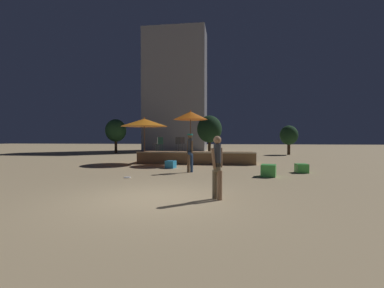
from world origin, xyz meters
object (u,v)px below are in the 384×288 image
at_px(bistro_chair_3, 179,143).
at_px(background_tree_2, 289,135).
at_px(patio_umbrella_1, 191,116).
at_px(background_tree_1, 209,129).
at_px(cube_seat_0, 269,171).
at_px(person_1, 190,150).
at_px(bistro_chair_2, 183,142).
at_px(patio_umbrella_0, 144,123).
at_px(bistro_chair_1, 157,142).
at_px(cube_seat_2, 302,168).
at_px(frisbee_disc, 127,177).
at_px(background_tree_0, 116,131).
at_px(cube_seat_1, 171,164).
at_px(bistro_chair_0, 160,143).
at_px(person_0, 217,166).

bearing_deg(bistro_chair_3, background_tree_2, 3.64).
xyz_separation_m(patio_umbrella_1, background_tree_1, (0.55, 9.28, -0.52)).
distance_m(cube_seat_0, person_1, 3.62).
relative_size(cube_seat_0, person_1, 0.39).
bearing_deg(bistro_chair_2, bistro_chair_3, -126.19).
xyz_separation_m(patio_umbrella_0, bistro_chair_1, (0.48, 1.22, -1.27)).
distance_m(cube_seat_2, bistro_chair_1, 9.34).
height_order(frisbee_disc, background_tree_2, background_tree_2).
bearing_deg(cube_seat_2, background_tree_0, 137.75).
distance_m(cube_seat_1, frisbee_disc, 3.65).
distance_m(patio_umbrella_1, bistro_chair_1, 3.26).
bearing_deg(patio_umbrella_1, bistro_chair_2, 114.17).
bearing_deg(bistro_chair_3, bistro_chair_1, 122.65).
distance_m(bistro_chair_1, background_tree_2, 13.72).
relative_size(cube_seat_1, background_tree_2, 0.20).
distance_m(cube_seat_0, cube_seat_1, 5.26).
distance_m(bistro_chair_0, background_tree_0, 12.77).
bearing_deg(bistro_chair_2, cube_seat_0, -83.58).
relative_size(bistro_chair_2, background_tree_2, 0.32).
distance_m(patio_umbrella_0, person_0, 10.35).
bearing_deg(cube_seat_2, background_tree_1, 112.16).
relative_size(cube_seat_0, bistro_chair_0, 0.78).
bearing_deg(cube_seat_1, bistro_chair_2, 90.62).
bearing_deg(cube_seat_1, person_0, -67.96).
relative_size(person_0, person_1, 0.92).
xyz_separation_m(cube_seat_2, background_tree_2, (2.49, 13.18, 1.65)).
bearing_deg(background_tree_1, cube_seat_0, -76.34).
distance_m(cube_seat_0, bistro_chair_1, 8.76).
relative_size(cube_seat_0, background_tree_1, 0.19).
height_order(patio_umbrella_0, bistro_chair_3, patio_umbrella_0).
relative_size(patio_umbrella_1, bistro_chair_3, 3.68).
bearing_deg(cube_seat_0, cube_seat_1, 152.98).
xyz_separation_m(person_0, person_1, (-1.44, 5.14, 0.15)).
relative_size(cube_seat_2, bistro_chair_1, 0.60).
relative_size(cube_seat_1, cube_seat_2, 1.04).
height_order(person_1, bistro_chair_1, person_1).
bearing_deg(patio_umbrella_0, patio_umbrella_1, -1.63).
relative_size(cube_seat_1, person_0, 0.34).
bearing_deg(bistro_chair_0, person_1, 87.17).
bearing_deg(bistro_chair_0, background_tree_0, -87.71).
height_order(patio_umbrella_1, frisbee_disc, patio_umbrella_1).
bearing_deg(background_tree_1, bistro_chair_0, -106.29).
bearing_deg(bistro_chair_0, bistro_chair_3, 166.90).
height_order(cube_seat_0, cube_seat_1, cube_seat_0).
relative_size(patio_umbrella_1, cube_seat_2, 6.12).
height_order(cube_seat_1, bistro_chair_2, bistro_chair_2).
distance_m(patio_umbrella_1, frisbee_disc, 6.67).
height_order(patio_umbrella_1, bistro_chair_0, patio_umbrella_1).
relative_size(patio_umbrella_0, person_1, 1.61).
relative_size(cube_seat_2, frisbee_disc, 1.97).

